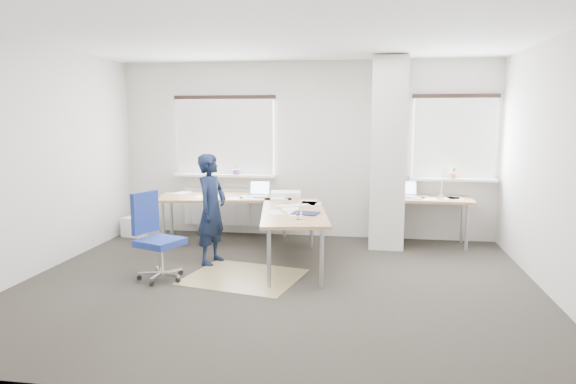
% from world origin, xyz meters
% --- Properties ---
extents(ground, '(6.00, 6.00, 0.00)m').
position_xyz_m(ground, '(0.00, 0.00, 0.00)').
color(ground, black).
rests_on(ground, ground).
extents(room_shell, '(6.04, 5.04, 2.82)m').
position_xyz_m(room_shell, '(0.18, 0.45, 1.75)').
color(room_shell, beige).
rests_on(room_shell, ground).
extents(floor_mat, '(1.53, 1.37, 0.01)m').
position_xyz_m(floor_mat, '(-0.45, 0.18, 0.00)').
color(floor_mat, olive).
rests_on(floor_mat, ground).
extents(white_crate, '(0.59, 0.47, 0.31)m').
position_xyz_m(white_crate, '(-2.63, 2.02, 0.15)').
color(white_crate, white).
rests_on(white_crate, ground).
extents(desk_main, '(2.82, 2.63, 0.96)m').
position_xyz_m(desk_main, '(-0.48, 1.32, 0.69)').
color(desk_main, brown).
rests_on(desk_main, ground).
extents(desk_side, '(1.42, 0.75, 1.22)m').
position_xyz_m(desk_side, '(1.86, 2.15, 0.69)').
color(desk_side, brown).
rests_on(desk_side, ground).
extents(task_chair, '(0.61, 0.59, 1.05)m').
position_xyz_m(task_chair, '(-1.44, -0.05, 0.29)').
color(task_chair, navy).
rests_on(task_chair, ground).
extents(person, '(0.46, 0.60, 1.46)m').
position_xyz_m(person, '(-1.00, 0.71, 0.73)').
color(person, black).
rests_on(person, ground).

